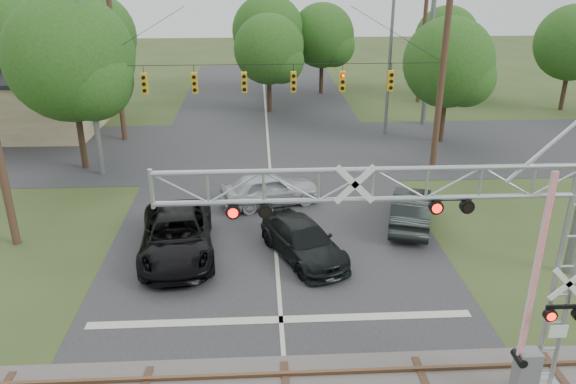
{
  "coord_description": "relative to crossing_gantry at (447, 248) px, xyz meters",
  "views": [
    {
      "loc": [
        -0.63,
        -10.33,
        11.28
      ],
      "look_at": [
        0.35,
        7.5,
        3.86
      ],
      "focal_mm": 35.0,
      "sensor_mm": 36.0,
      "label": 1
    }
  ],
  "objects": [
    {
      "name": "road_main",
      "position": [
        -3.95,
        8.37,
        -4.72
      ],
      "size": [
        14.0,
        90.0,
        0.02
      ],
      "primitive_type": "cube",
      "color": "#2D2C2F",
      "rests_on": "ground"
    },
    {
      "name": "road_cross",
      "position": [
        -3.95,
        22.37,
        -4.72
      ],
      "size": [
        90.0,
        12.0,
        0.02
      ],
      "primitive_type": "cube",
      "color": "#2D2C2F",
      "rests_on": "ground"
    },
    {
      "name": "crossing_gantry",
      "position": [
        0.0,
        0.0,
        0.0
      ],
      "size": [
        10.81,
        0.98,
        7.7
      ],
      "color": "gray",
      "rests_on": "ground"
    },
    {
      "name": "traffic_signal_span",
      "position": [
        -3.05,
        18.37,
        0.91
      ],
      "size": [
        19.34,
        0.36,
        11.5
      ],
      "color": "slate",
      "rests_on": "ground"
    },
    {
      "name": "pickup_black",
      "position": [
        -7.99,
        8.66,
        -3.86
      ],
      "size": [
        3.52,
        6.52,
        1.74
      ],
      "primitive_type": "imported",
      "rotation": [
        0.0,
        0.0,
        0.1
      ],
      "color": "black",
      "rests_on": "ground"
    },
    {
      "name": "car_dark",
      "position": [
        -2.86,
        8.2,
        -3.99
      ],
      "size": [
        3.91,
        5.49,
        1.48
      ],
      "primitive_type": "imported",
      "rotation": [
        0.0,
        0.0,
        0.41
      ],
      "color": "black",
      "rests_on": "ground"
    },
    {
      "name": "sedan_silver",
      "position": [
        -4.08,
        13.61,
        -3.9
      ],
      "size": [
        5.23,
        3.29,
        1.66
      ],
      "primitive_type": "imported",
      "rotation": [
        0.0,
        0.0,
        1.87
      ],
      "color": "#B2B5BA",
      "rests_on": "ground"
    },
    {
      "name": "suv_dark",
      "position": [
        2.28,
        10.93,
        -3.92
      ],
      "size": [
        3.04,
        5.16,
        1.61
      ],
      "primitive_type": "imported",
      "rotation": [
        0.0,
        0.0,
        2.85
      ],
      "color": "black",
      "rests_on": "ground"
    },
    {
      "name": "streetlight",
      "position": [
        4.1,
        25.57,
        0.62
      ],
      "size": [
        2.55,
        0.27,
        9.56
      ],
      "color": "slate",
      "rests_on": "ground"
    },
    {
      "name": "utility_poles",
      "position": [
        -0.71,
        20.7,
        1.27
      ],
      "size": [
        26.15,
        28.62,
        13.43
      ],
      "color": "#463220",
      "rests_on": "ground"
    },
    {
      "name": "treeline",
      "position": [
        -7.81,
        31.13,
        0.96
      ],
      "size": [
        55.3,
        25.23,
        9.98
      ],
      "color": "#342417",
      "rests_on": "ground"
    }
  ]
}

